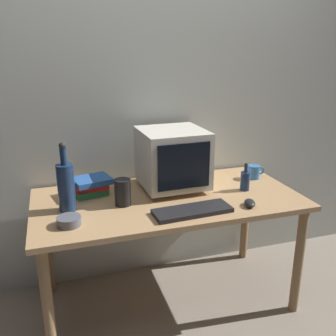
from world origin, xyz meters
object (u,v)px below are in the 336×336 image
bottle_tall (66,186)px  mug (254,172)px  cd_spindle (69,221)px  metal_canister (123,192)px  bottle_short (245,180)px  book_stack (91,186)px  keyboard (192,211)px  crt_monitor (172,159)px  computer_mouse (250,203)px

bottle_tall → mug: (1.21, 0.15, -0.10)m
cd_spindle → metal_canister: bearing=28.9°
bottle_tall → metal_canister: 0.30m
bottle_short → book_stack: (-0.91, 0.20, -0.01)m
keyboard → book_stack: (-0.48, 0.42, 0.05)m
crt_monitor → cd_spindle: crt_monitor is taller
cd_spindle → keyboard: bearing=-4.4°
keyboard → computer_mouse: size_ratio=4.20×
crt_monitor → bottle_tall: size_ratio=1.06×
metal_canister → mug: bearing=10.5°
mug → keyboard: bearing=-146.8°
crt_monitor → metal_canister: bearing=-154.8°
bottle_short → book_stack: 0.93m
crt_monitor → mug: crt_monitor is taller
book_stack → mug: (1.07, -0.03, -0.01)m
cd_spindle → metal_canister: metal_canister is taller
keyboard → book_stack: 0.64m
keyboard → bottle_tall: bearing=156.3°
bottle_short → mug: (0.16, 0.17, -0.02)m
computer_mouse → bottle_tall: bottle_tall is taller
book_stack → cd_spindle: bearing=-112.3°
crt_monitor → bottle_short: bearing=-21.6°
keyboard → bottle_short: (0.42, 0.21, 0.05)m
computer_mouse → bottle_tall: size_ratio=0.26×
metal_canister → cd_spindle: bearing=-151.1°
book_stack → metal_canister: metal_canister is taller
crt_monitor → book_stack: size_ratio=1.63×
cd_spindle → metal_canister: size_ratio=0.80×
mug → bottle_short: bearing=-133.2°
keyboard → bottle_short: bearing=23.0°
bottle_tall → cd_spindle: (-0.00, -0.18, -0.12)m
cd_spindle → computer_mouse: bearing=-3.7°
bottle_short → cd_spindle: bearing=-171.2°
cd_spindle → bottle_tall: bearing=88.5°
crt_monitor → mug: size_ratio=3.33×
cd_spindle → crt_monitor: bearing=27.0°
computer_mouse → mug: 0.47m
bottle_tall → bottle_short: (1.05, -0.02, -0.08)m
keyboard → metal_canister: bearing=143.5°
crt_monitor → bottle_tall: bearing=-167.3°
crt_monitor → keyboard: crt_monitor is taller
crt_monitor → metal_canister: (-0.34, -0.16, -0.12)m
keyboard → computer_mouse: (0.33, -0.01, 0.01)m
crt_monitor → bottle_short: 0.46m
metal_canister → crt_monitor: bearing=25.2°
computer_mouse → cd_spindle: 0.97m
keyboard → mug: size_ratio=3.50×
mug → book_stack: bearing=178.3°
crt_monitor → book_stack: (-0.49, 0.04, -0.13)m
bottle_short → metal_canister: 0.76m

